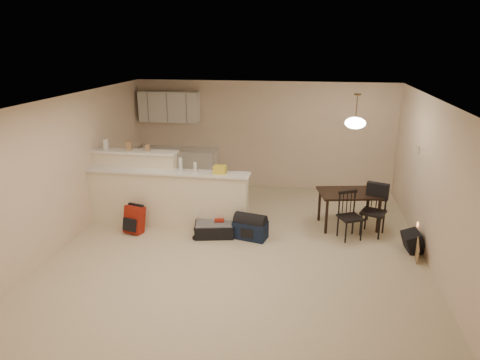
% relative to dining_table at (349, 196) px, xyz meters
% --- Properties ---
extents(room, '(7.00, 7.02, 2.50)m').
position_rel_dining_table_xyz_m(room, '(-1.84, -1.41, 0.65)').
color(room, beige).
rests_on(room, ground).
extents(breakfast_bar, '(3.08, 0.58, 1.39)m').
position_rel_dining_table_xyz_m(breakfast_bar, '(-3.60, -0.43, 0.00)').
color(breakfast_bar, '#F0E3C2').
rests_on(breakfast_bar, ground).
extents(upper_cabinets, '(1.40, 0.34, 0.70)m').
position_rel_dining_table_xyz_m(upper_cabinets, '(-4.04, 1.91, 1.30)').
color(upper_cabinets, white).
rests_on(upper_cabinets, room).
extents(kitchen_counter, '(1.80, 0.60, 0.90)m').
position_rel_dining_table_xyz_m(kitchen_counter, '(-3.84, 1.78, -0.15)').
color(kitchen_counter, white).
rests_on(kitchen_counter, ground).
extents(thermostat, '(0.02, 0.12, 0.12)m').
position_rel_dining_table_xyz_m(thermostat, '(1.14, 0.14, 0.90)').
color(thermostat, beige).
rests_on(thermostat, room).
extents(jar, '(0.10, 0.10, 0.20)m').
position_rel_dining_table_xyz_m(jar, '(-4.60, -0.29, 0.89)').
color(jar, silver).
rests_on(jar, breakfast_bar).
extents(cereal_box, '(0.10, 0.07, 0.16)m').
position_rel_dining_table_xyz_m(cereal_box, '(-4.13, -0.29, 0.87)').
color(cereal_box, '#9F7C52').
rests_on(cereal_box, breakfast_bar).
extents(small_box, '(0.08, 0.06, 0.12)m').
position_rel_dining_table_xyz_m(small_box, '(-3.76, -0.29, 0.85)').
color(small_box, '#9F7C52').
rests_on(small_box, breakfast_bar).
extents(bottle_a, '(0.07, 0.07, 0.26)m').
position_rel_dining_table_xyz_m(bottle_a, '(-3.07, -0.51, 0.62)').
color(bottle_a, silver).
rests_on(bottle_a, breakfast_bar).
extents(bottle_b, '(0.06, 0.06, 0.18)m').
position_rel_dining_table_xyz_m(bottle_b, '(-2.80, -0.51, 0.58)').
color(bottle_b, silver).
rests_on(bottle_b, breakfast_bar).
extents(bag_lump, '(0.22, 0.18, 0.14)m').
position_rel_dining_table_xyz_m(bag_lump, '(-2.34, -0.51, 0.56)').
color(bag_lump, '#9F7C52').
rests_on(bag_lump, breakfast_bar).
extents(dining_table, '(1.23, 0.94, 0.69)m').
position_rel_dining_table_xyz_m(dining_table, '(0.00, 0.00, 0.00)').
color(dining_table, black).
rests_on(dining_table, ground).
extents(pendant_lamp, '(0.36, 0.36, 0.62)m').
position_rel_dining_table_xyz_m(pendant_lamp, '(-0.00, -0.00, 1.39)').
color(pendant_lamp, brown).
rests_on(pendant_lamp, room).
extents(dining_chair_near, '(0.49, 0.48, 0.86)m').
position_rel_dining_table_xyz_m(dining_chair_near, '(-0.00, -0.54, -0.18)').
color(dining_chair_near, black).
rests_on(dining_chair_near, ground).
extents(dining_chair_far, '(0.51, 0.50, 0.92)m').
position_rel_dining_table_xyz_m(dining_chair_far, '(0.41, -0.29, -0.15)').
color(dining_chair_far, black).
rests_on(dining_chair_far, ground).
extents(suitcase, '(0.76, 0.57, 0.23)m').
position_rel_dining_table_xyz_m(suitcase, '(-2.40, -0.80, -0.49)').
color(suitcase, black).
rests_on(suitcase, ground).
extents(red_backpack, '(0.38, 0.29, 0.50)m').
position_rel_dining_table_xyz_m(red_backpack, '(-3.87, -0.90, -0.35)').
color(red_backpack, maroon).
rests_on(red_backpack, ground).
extents(navy_duffel, '(0.64, 0.44, 0.32)m').
position_rel_dining_table_xyz_m(navy_duffel, '(-1.74, -0.81, -0.44)').
color(navy_duffel, '#101C35').
rests_on(navy_duffel, ground).
extents(black_daypack, '(0.30, 0.40, 0.33)m').
position_rel_dining_table_xyz_m(black_daypack, '(1.01, -0.85, -0.44)').
color(black_daypack, black).
rests_on(black_daypack, ground).
extents(cardboard_sheet, '(0.08, 0.40, 0.30)m').
position_rel_dining_table_xyz_m(cardboard_sheet, '(1.01, -1.16, -0.45)').
color(cardboard_sheet, '#9F7C52').
rests_on(cardboard_sheet, ground).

